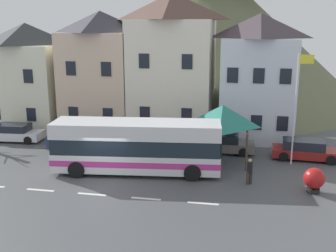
{
  "coord_description": "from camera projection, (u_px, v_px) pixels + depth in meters",
  "views": [
    {
      "loc": [
        7.93,
        -20.81,
        8.78
      ],
      "look_at": [
        2.84,
        5.12,
        2.28
      ],
      "focal_mm": 43.45,
      "sensor_mm": 36.0,
      "label": 1
    }
  ],
  "objects": [
    {
      "name": "ground_plane",
      "position": [
        103.0,
        183.0,
        23.42
      ],
      "size": [
        40.0,
        60.0,
        0.07
      ],
      "color": "#4D4F52"
    },
    {
      "name": "townhouse_00",
      "position": [
        29.0,
        76.0,
        35.68
      ],
      "size": [
        6.45,
        5.8,
        9.07
      ],
      "color": "silver",
      "rests_on": "ground_plane"
    },
    {
      "name": "townhouse_01",
      "position": [
        102.0,
        72.0,
        34.35
      ],
      "size": [
        5.78,
        5.88,
        10.02
      ],
      "color": "beige",
      "rests_on": "ground_plane"
    },
    {
      "name": "townhouse_02",
      "position": [
        172.0,
        66.0,
        32.89
      ],
      "size": [
        6.52,
        5.53,
        11.35
      ],
      "color": "silver",
      "rests_on": "ground_plane"
    },
    {
      "name": "townhouse_03",
      "position": [
        258.0,
        78.0,
        31.61
      ],
      "size": [
        5.56,
        5.14,
        9.75
      ],
      "color": "silver",
      "rests_on": "ground_plane"
    },
    {
      "name": "hilltop_castle",
      "position": [
        205.0,
        24.0,
        48.33
      ],
      "size": [
        37.14,
        37.14,
        23.54
      ],
      "color": "#616548",
      "rests_on": "ground_plane"
    },
    {
      "name": "transit_bus",
      "position": [
        137.0,
        147.0,
        24.77
      ],
      "size": [
        10.38,
        3.73,
        3.2
      ],
      "rotation": [
        0.0,
        0.0,
        0.12
      ],
      "color": "silver",
      "rests_on": "ground_plane"
    },
    {
      "name": "bus_shelter",
      "position": [
        222.0,
        116.0,
        26.56
      ],
      "size": [
        3.6,
        3.6,
        3.8
      ],
      "color": "#473D33",
      "rests_on": "ground_plane"
    },
    {
      "name": "parked_car_00",
      "position": [
        221.0,
        143.0,
        28.98
      ],
      "size": [
        4.56,
        2.02,
        1.37
      ],
      "rotation": [
        0.0,
        0.0,
        0.03
      ],
      "color": "slate",
      "rests_on": "ground_plane"
    },
    {
      "name": "parked_car_01",
      "position": [
        77.0,
        140.0,
        30.06
      ],
      "size": [
        4.1,
        1.95,
        1.26
      ],
      "rotation": [
        0.0,
        0.0,
        3.12
      ],
      "color": "navy",
      "rests_on": "ground_plane"
    },
    {
      "name": "parked_car_02",
      "position": [
        305.0,
        150.0,
        27.45
      ],
      "size": [
        4.6,
        2.08,
        1.34
      ],
      "rotation": [
        0.0,
        0.0,
        -0.06
      ],
      "color": "maroon",
      "rests_on": "ground_plane"
    },
    {
      "name": "parked_car_03",
      "position": [
        15.0,
        133.0,
        31.85
      ],
      "size": [
        4.31,
        2.14,
        1.34
      ],
      "rotation": [
        0.0,
        0.0,
        0.07
      ],
      "color": "silver",
      "rests_on": "ground_plane"
    },
    {
      "name": "pedestrian_00",
      "position": [
        206.0,
        151.0,
        26.44
      ],
      "size": [
        0.35,
        0.35,
        1.5
      ],
      "color": "#38332D",
      "rests_on": "ground_plane"
    },
    {
      "name": "pedestrian_01",
      "position": [
        250.0,
        171.0,
        23.08
      ],
      "size": [
        0.35,
        0.31,
        1.51
      ],
      "color": "#38332D",
      "rests_on": "ground_plane"
    },
    {
      "name": "public_bench",
      "position": [
        197.0,
        143.0,
        29.78
      ],
      "size": [
        1.76,
        0.48,
        0.87
      ],
      "color": "brown",
      "rests_on": "ground_plane"
    },
    {
      "name": "flagpole",
      "position": [
        297.0,
        102.0,
        25.63
      ],
      "size": [
        0.95,
        0.1,
        7.16
      ],
      "color": "silver",
      "rests_on": "ground_plane"
    },
    {
      "name": "harbour_buoy",
      "position": [
        314.0,
        179.0,
        21.88
      ],
      "size": [
        1.14,
        1.14,
        1.39
      ],
      "color": "black",
      "rests_on": "ground_plane"
    }
  ]
}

